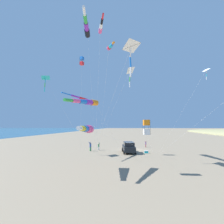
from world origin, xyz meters
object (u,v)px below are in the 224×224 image
object	(u,v)px
kite_delta_purple_drifting	(130,71)
kite_windsock_checkered_midright	(86,27)
cooler_box	(146,152)
person_child_green_jacket	(146,144)
person_child_grey_jacket	(99,146)
kite_box_rainbow_low_near	(82,61)
kite_delta_yellow_midlevel	(45,78)
kite_delta_striped_overhead	(131,47)
kite_windsock_red_high_left	(87,129)
kite_windsock_magenta_far_left	(110,47)
kite_windsock_small_distant	(79,98)
kite_windsock_green_low_center	(87,102)
kite_delta_blue_topmost	(205,71)
kite_box_teal_far_right	(146,127)
kite_windsock_long_streamer_left	(101,27)
person_adult_flyer	(90,146)
parked_car	(129,147)

from	to	relation	value
kite_delta_purple_drifting	kite_windsock_checkered_midright	world-z (taller)	kite_windsock_checkered_midright
cooler_box	person_child_green_jacket	xyz separation A→B (m)	(0.72, 7.43, 0.54)
person_child_grey_jacket	kite_box_rainbow_low_near	world-z (taller)	kite_box_rainbow_low_near
kite_delta_yellow_midlevel	kite_delta_striped_overhead	world-z (taller)	kite_delta_yellow_midlevel
kite_windsock_red_high_left	kite_windsock_magenta_far_left	xyz separation A→B (m)	(2.18, 2.56, 10.16)
kite_box_rainbow_low_near	kite_windsock_small_distant	world-z (taller)	kite_box_rainbow_low_near
kite_windsock_green_low_center	kite_delta_yellow_midlevel	xyz separation A→B (m)	(-9.42, 8.33, 5.48)
kite_delta_striped_overhead	kite_windsock_checkered_midright	size ratio (longest dim) A/B	0.63
kite_windsock_small_distant	kite_delta_blue_topmost	world-z (taller)	kite_delta_blue_topmost
kite_box_teal_far_right	kite_delta_purple_drifting	size ratio (longest dim) A/B	1.06
kite_windsock_green_low_center	kite_delta_purple_drifting	size ratio (longest dim) A/B	1.18
kite_windsock_green_low_center	kite_box_rainbow_low_near	xyz separation A→B (m)	(-3.62, 9.74, 8.76)
kite_delta_yellow_midlevel	kite_windsock_long_streamer_left	world-z (taller)	kite_windsock_long_streamer_left
cooler_box	kite_delta_blue_topmost	world-z (taller)	kite_delta_blue_topmost
person_adult_flyer	kite_delta_striped_overhead	world-z (taller)	kite_delta_striped_overhead
kite_windsock_magenta_far_left	kite_delta_blue_topmost	world-z (taller)	kite_windsock_magenta_far_left
person_child_grey_jacket	person_child_green_jacket	bearing A→B (deg)	28.71
person_child_grey_jacket	kite_windsock_small_distant	size ratio (longest dim) A/B	0.14
parked_car	kite_box_teal_far_right	world-z (taller)	kite_box_teal_far_right
kite_delta_purple_drifting	person_child_grey_jacket	bearing A→B (deg)	122.42
kite_box_teal_far_right	kite_delta_yellow_midlevel	distance (m)	19.51
kite_delta_yellow_midlevel	kite_windsock_small_distant	distance (m)	7.05
kite_box_teal_far_right	kite_windsock_long_streamer_left	distance (m)	15.44
kite_windsock_red_high_left	kite_windsock_long_streamer_left	xyz separation A→B (m)	(0.72, 4.16, 13.96)
kite_delta_purple_drifting	kite_windsock_magenta_far_left	size ratio (longest dim) A/B	0.82
kite_windsock_small_distant	kite_delta_striped_overhead	bearing A→B (deg)	-49.87
parked_car	kite_windsock_small_distant	bearing A→B (deg)	-155.52
kite_box_rainbow_low_near	kite_windsock_magenta_far_left	distance (m)	9.33
kite_delta_purple_drifting	kite_windsock_long_streamer_left	bearing A→B (deg)	-177.21
kite_box_teal_far_right	kite_delta_purple_drifting	world-z (taller)	kite_delta_purple_drifting
parked_car	person_adult_flyer	size ratio (longest dim) A/B	2.66
kite_box_rainbow_low_near	kite_windsock_red_high_left	bearing A→B (deg)	-69.49
cooler_box	kite_windsock_magenta_far_left	distance (m)	17.42
person_child_grey_jacket	kite_delta_yellow_midlevel	distance (m)	15.26
cooler_box	kite_delta_striped_overhead	distance (m)	17.72
kite_windsock_green_low_center	kite_windsock_small_distant	bearing A→B (deg)	113.15
kite_delta_yellow_midlevel	kite_windsock_small_distant	bearing A→B (deg)	-4.91
kite_windsock_checkered_midright	kite_windsock_magenta_far_left	distance (m)	9.91
kite_windsock_checkered_midright	kite_windsock_long_streamer_left	world-z (taller)	kite_windsock_checkered_midright
cooler_box	kite_windsock_red_high_left	size ratio (longest dim) A/B	0.04
kite_windsock_magenta_far_left	person_child_green_jacket	bearing A→B (deg)	69.97
kite_windsock_red_high_left	kite_delta_purple_drifting	world-z (taller)	kite_delta_purple_drifting
person_child_grey_jacket	kite_delta_purple_drifting	distance (m)	15.53
kite_delta_purple_drifting	kite_windsock_small_distant	bearing A→B (deg)	156.53
kite_delta_yellow_midlevel	kite_delta_blue_topmost	world-z (taller)	kite_delta_yellow_midlevel
kite_windsock_red_high_left	person_child_green_jacket	bearing A→B (deg)	66.67
kite_windsock_magenta_far_left	kite_delta_blue_topmost	size ratio (longest dim) A/B	1.21
kite_windsock_red_high_left	kite_windsock_long_streamer_left	world-z (taller)	kite_windsock_long_streamer_left
kite_box_rainbow_low_near	kite_windsock_small_distant	bearing A→B (deg)	-81.74
person_child_grey_jacket	kite_windsock_red_high_left	xyz separation A→B (m)	(1.27, -13.54, 3.47)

